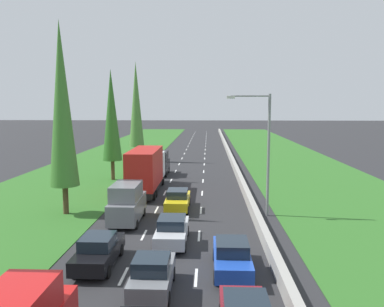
{
  "coord_description": "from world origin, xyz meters",
  "views": [
    {
      "loc": [
        2.3,
        -2.77,
        8.18
      ],
      "look_at": [
        -0.04,
        53.13,
        1.25
      ],
      "focal_mm": 36.55,
      "sensor_mm": 36.0,
      "label": 1
    }
  ],
  "objects_px": {
    "blue_sedan_right_lane": "(232,256)",
    "poplar_tree_second": "(62,105)",
    "poplar_tree_fourth": "(136,105)",
    "silver_sedan_centre_lane": "(172,230)",
    "yellow_sedan_centre_lane": "(178,200)",
    "poplar_tree_third": "(111,115)",
    "grey_van_left_lane": "(127,203)",
    "red_box_truck_left_lane": "(147,170)",
    "street_light_mast": "(264,146)",
    "black_van_left_lane": "(160,163)",
    "grey_hatchback_centre_lane": "(152,275)",
    "black_sedan_left_lane": "(99,251)"
  },
  "relations": [
    {
      "from": "silver_sedan_centre_lane",
      "to": "blue_sedan_right_lane",
      "type": "bearing_deg",
      "value": -49.56
    },
    {
      "from": "red_box_truck_left_lane",
      "to": "silver_sedan_centre_lane",
      "type": "height_order",
      "value": "red_box_truck_left_lane"
    },
    {
      "from": "poplar_tree_third",
      "to": "poplar_tree_fourth",
      "type": "height_order",
      "value": "poplar_tree_fourth"
    },
    {
      "from": "silver_sedan_centre_lane",
      "to": "black_van_left_lane",
      "type": "height_order",
      "value": "black_van_left_lane"
    },
    {
      "from": "yellow_sedan_centre_lane",
      "to": "poplar_tree_third",
      "type": "height_order",
      "value": "poplar_tree_third"
    },
    {
      "from": "red_box_truck_left_lane",
      "to": "street_light_mast",
      "type": "bearing_deg",
      "value": -36.89
    },
    {
      "from": "black_sedan_left_lane",
      "to": "grey_van_left_lane",
      "type": "height_order",
      "value": "grey_van_left_lane"
    },
    {
      "from": "poplar_tree_fourth",
      "to": "yellow_sedan_centre_lane",
      "type": "bearing_deg",
      "value": -73.04
    },
    {
      "from": "blue_sedan_right_lane",
      "to": "poplar_tree_second",
      "type": "xyz_separation_m",
      "value": [
        -11.91,
        9.87,
        7.41
      ]
    },
    {
      "from": "poplar_tree_second",
      "to": "black_van_left_lane",
      "type": "bearing_deg",
      "value": 73.51
    },
    {
      "from": "grey_van_left_lane",
      "to": "poplar_tree_fourth",
      "type": "height_order",
      "value": "poplar_tree_fourth"
    },
    {
      "from": "poplar_tree_second",
      "to": "poplar_tree_fourth",
      "type": "xyz_separation_m",
      "value": [
        0.31,
        27.91,
        0.04
      ]
    },
    {
      "from": "black_sedan_left_lane",
      "to": "silver_sedan_centre_lane",
      "type": "height_order",
      "value": "same"
    },
    {
      "from": "black_van_left_lane",
      "to": "poplar_tree_fourth",
      "type": "bearing_deg",
      "value": 113.34
    },
    {
      "from": "red_box_truck_left_lane",
      "to": "silver_sedan_centre_lane",
      "type": "distance_m",
      "value": 14.14
    },
    {
      "from": "poplar_tree_fourth",
      "to": "poplar_tree_second",
      "type": "bearing_deg",
      "value": -90.64
    },
    {
      "from": "grey_hatchback_centre_lane",
      "to": "street_light_mast",
      "type": "relative_size",
      "value": 0.43
    },
    {
      "from": "red_box_truck_left_lane",
      "to": "poplar_tree_second",
      "type": "bearing_deg",
      "value": -123.12
    },
    {
      "from": "poplar_tree_fourth",
      "to": "street_light_mast",
      "type": "distance_m",
      "value": 31.41
    },
    {
      "from": "grey_hatchback_centre_lane",
      "to": "poplar_tree_fourth",
      "type": "bearing_deg",
      "value": 101.3
    },
    {
      "from": "blue_sedan_right_lane",
      "to": "poplar_tree_third",
      "type": "distance_m",
      "value": 26.91
    },
    {
      "from": "black_sedan_left_lane",
      "to": "street_light_mast",
      "type": "bearing_deg",
      "value": 45.01
    },
    {
      "from": "red_box_truck_left_lane",
      "to": "poplar_tree_third",
      "type": "distance_m",
      "value": 9.04
    },
    {
      "from": "red_box_truck_left_lane",
      "to": "poplar_tree_fourth",
      "type": "xyz_separation_m",
      "value": [
        -4.64,
        20.32,
        6.08
      ]
    },
    {
      "from": "blue_sedan_right_lane",
      "to": "grey_van_left_lane",
      "type": "relative_size",
      "value": 0.92
    },
    {
      "from": "grey_hatchback_centre_lane",
      "to": "poplar_tree_fourth",
      "type": "relative_size",
      "value": 0.27
    },
    {
      "from": "red_box_truck_left_lane",
      "to": "street_light_mast",
      "type": "distance_m",
      "value": 12.67
    },
    {
      "from": "blue_sedan_right_lane",
      "to": "poplar_tree_second",
      "type": "distance_m",
      "value": 17.15
    },
    {
      "from": "grey_van_left_lane",
      "to": "grey_hatchback_centre_lane",
      "type": "relative_size",
      "value": 1.26
    },
    {
      "from": "silver_sedan_centre_lane",
      "to": "grey_hatchback_centre_lane",
      "type": "bearing_deg",
      "value": -92.71
    },
    {
      "from": "yellow_sedan_centre_lane",
      "to": "poplar_tree_third",
      "type": "bearing_deg",
      "value": 123.94
    },
    {
      "from": "blue_sedan_right_lane",
      "to": "black_sedan_left_lane",
      "type": "bearing_deg",
      "value": 176.25
    },
    {
      "from": "yellow_sedan_centre_lane",
      "to": "poplar_tree_fourth",
      "type": "distance_m",
      "value": 28.55
    },
    {
      "from": "grey_hatchback_centre_lane",
      "to": "silver_sedan_centre_lane",
      "type": "bearing_deg",
      "value": 87.29
    },
    {
      "from": "blue_sedan_right_lane",
      "to": "street_light_mast",
      "type": "distance_m",
      "value": 11.37
    },
    {
      "from": "black_sedan_left_lane",
      "to": "black_van_left_lane",
      "type": "distance_m",
      "value": 26.41
    },
    {
      "from": "grey_van_left_lane",
      "to": "poplar_tree_third",
      "type": "bearing_deg",
      "value": 107.22
    },
    {
      "from": "blue_sedan_right_lane",
      "to": "black_van_left_lane",
      "type": "xyz_separation_m",
      "value": [
        -6.88,
        26.85,
        0.59
      ]
    },
    {
      "from": "black_sedan_left_lane",
      "to": "grey_van_left_lane",
      "type": "bearing_deg",
      "value": 90.58
    },
    {
      "from": "grey_hatchback_centre_lane",
      "to": "black_van_left_lane",
      "type": "distance_m",
      "value": 29.34
    },
    {
      "from": "black_sedan_left_lane",
      "to": "poplar_tree_fourth",
      "type": "height_order",
      "value": "poplar_tree_fourth"
    },
    {
      "from": "blue_sedan_right_lane",
      "to": "black_van_left_lane",
      "type": "distance_m",
      "value": 27.72
    },
    {
      "from": "silver_sedan_centre_lane",
      "to": "black_van_left_lane",
      "type": "distance_m",
      "value": 23.26
    },
    {
      "from": "silver_sedan_centre_lane",
      "to": "poplar_tree_third",
      "type": "relative_size",
      "value": 0.37
    },
    {
      "from": "silver_sedan_centre_lane",
      "to": "street_light_mast",
      "type": "distance_m",
      "value": 9.81
    },
    {
      "from": "black_van_left_lane",
      "to": "blue_sedan_right_lane",
      "type": "bearing_deg",
      "value": -75.62
    },
    {
      "from": "grey_hatchback_centre_lane",
      "to": "black_van_left_lane",
      "type": "height_order",
      "value": "black_van_left_lane"
    },
    {
      "from": "grey_hatchback_centre_lane",
      "to": "poplar_tree_third",
      "type": "relative_size",
      "value": 0.32
    },
    {
      "from": "blue_sedan_right_lane",
      "to": "yellow_sedan_centre_lane",
      "type": "xyz_separation_m",
      "value": [
        -3.56,
        11.42,
        0.0
      ]
    },
    {
      "from": "poplar_tree_fourth",
      "to": "silver_sedan_centre_lane",
      "type": "bearing_deg",
      "value": -76.25
    }
  ]
}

